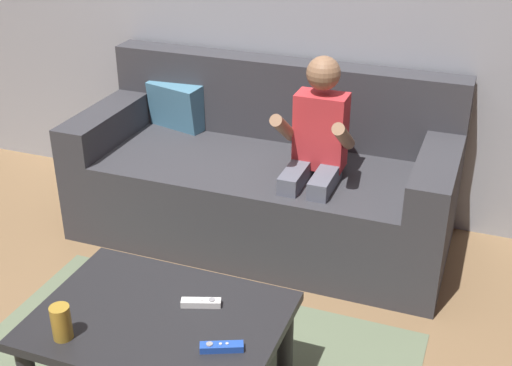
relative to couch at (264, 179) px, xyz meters
The scene contains 7 objects.
ground_plane 1.09m from the couch, 94.65° to the right, with size 8.25×8.25×0.00m, color olive.
couch is the anchor object (origin of this frame).
person_seated_on_couch 0.45m from the couch, 30.27° to the right, with size 0.33×0.41×1.00m.
coffee_table 1.27m from the couch, 86.40° to the right, with size 0.85×0.62×0.38m.
game_remote_blue_near_edge 1.40m from the couch, 75.51° to the right, with size 0.14×0.09×0.03m.
game_remote_white_center 1.18m from the couch, 80.68° to the right, with size 0.14×0.08×0.03m.
soda_can 1.49m from the couch, 96.23° to the right, with size 0.07×0.07×0.12m, color #B78C2D.
Camera 1 is at (1.13, -1.85, 1.84)m, focal length 47.44 mm.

